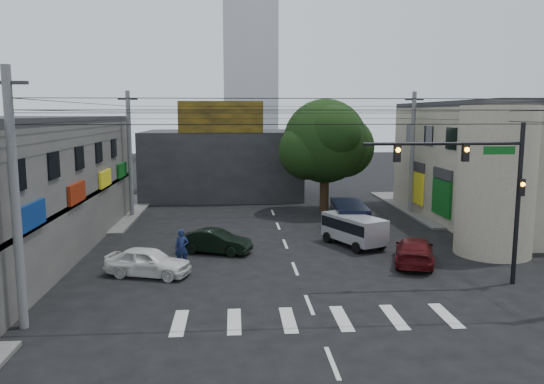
{
  "coord_description": "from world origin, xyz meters",
  "views": [
    {
      "loc": [
        -2.94,
        -23.12,
        7.58
      ],
      "look_at": [
        -0.99,
        4.0,
        3.54
      ],
      "focal_mm": 35.0,
      "sensor_mm": 36.0,
      "label": 1
    }
  ],
  "objects": [
    {
      "name": "utility_pole_far_right",
      "position": [
        10.5,
        16.0,
        4.6
      ],
      "size": [
        0.32,
        0.32,
        9.2
      ],
      "primitive_type": "cylinder",
      "color": "#59595B",
      "rests_on": "ground"
    },
    {
      "name": "sidewalk_far_left",
      "position": [
        -18.0,
        18.0,
        0.07
      ],
      "size": [
        16.0,
        16.0,
        0.15
      ],
      "primitive_type": "cube",
      "color": "#514F4C",
      "rests_on": "ground"
    },
    {
      "name": "building_far",
      "position": [
        -4.0,
        26.0,
        3.0
      ],
      "size": [
        14.0,
        10.0,
        6.0
      ],
      "primitive_type": "cube",
      "color": "#232326",
      "rests_on": "ground"
    },
    {
      "name": "building_right",
      "position": [
        18.0,
        13.0,
        4.0
      ],
      "size": [
        14.0,
        18.0,
        8.0
      ],
      "primitive_type": "cube",
      "color": "gray",
      "rests_on": "ground"
    },
    {
      "name": "sidewalk_far_right",
      "position": [
        18.0,
        18.0,
        0.07
      ],
      "size": [
        16.0,
        16.0,
        0.15
      ],
      "primitive_type": "cube",
      "color": "#514F4C",
      "rests_on": "ground"
    },
    {
      "name": "maroon_sedan",
      "position": [
        6.15,
        2.47,
        0.67
      ],
      "size": [
        4.68,
        5.76,
        1.34
      ],
      "primitive_type": "imported",
      "rotation": [
        0.0,
        0.0,
        2.82
      ],
      "color": "#45090C",
      "rests_on": "ground"
    },
    {
      "name": "white_compact",
      "position": [
        -7.03,
        1.35,
        0.69
      ],
      "size": [
        3.85,
        4.92,
        1.37
      ],
      "primitive_type": "imported",
      "rotation": [
        0.0,
        0.0,
        1.28
      ],
      "color": "white",
      "rests_on": "ground"
    },
    {
      "name": "tower_distant",
      "position": [
        0.0,
        70.0,
        22.0
      ],
      "size": [
        9.0,
        9.0,
        44.0
      ],
      "primitive_type": "cube",
      "color": "silver",
      "rests_on": "ground"
    },
    {
      "name": "traffic_gantry",
      "position": [
        7.82,
        -1.0,
        4.83
      ],
      "size": [
        7.1,
        0.35,
        7.2
      ],
      "color": "black",
      "rests_on": "ground"
    },
    {
      "name": "corner_column",
      "position": [
        11.0,
        4.0,
        4.0
      ],
      "size": [
        4.0,
        4.0,
        8.0
      ],
      "primitive_type": "cylinder",
      "color": "gray",
      "rests_on": "ground"
    },
    {
      "name": "street_tree",
      "position": [
        4.0,
        17.0,
        5.47
      ],
      "size": [
        6.4,
        6.4,
        8.7
      ],
      "color": "black",
      "rests_on": "ground"
    },
    {
      "name": "billboard",
      "position": [
        -4.0,
        21.1,
        7.3
      ],
      "size": [
        7.0,
        0.3,
        2.6
      ],
      "primitive_type": "cube",
      "color": "olive",
      "rests_on": "building_far"
    },
    {
      "name": "navy_van",
      "position": [
        4.24,
        9.16,
        0.99
      ],
      "size": [
        5.25,
        2.65,
        1.98
      ],
      "primitive_type": null,
      "rotation": [
        0.0,
        0.0,
        1.49
      ],
      "color": "black",
      "rests_on": "ground"
    },
    {
      "name": "traffic_officer",
      "position": [
        -5.59,
        2.82,
        0.94
      ],
      "size": [
        0.7,
        0.48,
        1.88
      ],
      "primitive_type": "imported",
      "rotation": [
        0.0,
        0.0,
        -0.02
      ],
      "color": "#141F47",
      "rests_on": "ground"
    },
    {
      "name": "silver_minivan",
      "position": [
        3.89,
        6.24,
        0.89
      ],
      "size": [
        5.42,
        4.84,
        1.77
      ],
      "primitive_type": null,
      "rotation": [
        0.0,
        0.0,
        2.0
      ],
      "color": "#9EA0A6",
      "rests_on": "ground"
    },
    {
      "name": "ground",
      "position": [
        0.0,
        0.0,
        0.0
      ],
      "size": [
        160.0,
        160.0,
        0.0
      ],
      "primitive_type": "plane",
      "color": "black",
      "rests_on": "ground"
    },
    {
      "name": "utility_pole_far_left",
      "position": [
        -10.5,
        16.0,
        4.6
      ],
      "size": [
        0.32,
        0.32,
        9.2
      ],
      "primitive_type": "cylinder",
      "color": "#59595B",
      "rests_on": "ground"
    },
    {
      "name": "utility_pole_near_left",
      "position": [
        -10.5,
        -4.5,
        4.6
      ],
      "size": [
        0.32,
        0.32,
        9.2
      ],
      "primitive_type": "cylinder",
      "color": "#59595B",
      "rests_on": "ground"
    },
    {
      "name": "dark_sedan",
      "position": [
        -4.0,
        5.27,
        0.65
      ],
      "size": [
        3.83,
        4.79,
        1.29
      ],
      "primitive_type": "imported",
      "rotation": [
        0.0,
        0.0,
        1.23
      ],
      "color": "black",
      "rests_on": "ground"
    }
  ]
}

